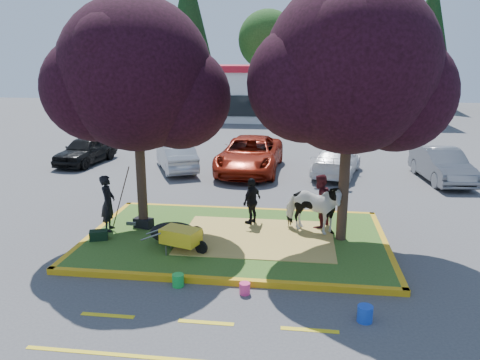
# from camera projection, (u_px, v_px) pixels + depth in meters

# --- Properties ---
(ground) EXTENTS (90.00, 90.00, 0.00)m
(ground) POSITION_uv_depth(u_px,v_px,m) (236.00, 241.00, 13.11)
(ground) COLOR #424244
(ground) RESTS_ON ground
(median_island) EXTENTS (8.00, 5.00, 0.15)m
(median_island) POSITION_uv_depth(u_px,v_px,m) (236.00, 239.00, 13.09)
(median_island) COLOR #33591B
(median_island) RESTS_ON ground
(curb_near) EXTENTS (8.30, 0.16, 0.15)m
(curb_near) POSITION_uv_depth(u_px,v_px,m) (220.00, 281.00, 10.62)
(curb_near) COLOR gold
(curb_near) RESTS_ON ground
(curb_far) EXTENTS (8.30, 0.16, 0.15)m
(curb_far) POSITION_uv_depth(u_px,v_px,m) (246.00, 210.00, 15.57)
(curb_far) COLOR gold
(curb_far) RESTS_ON ground
(curb_left) EXTENTS (0.16, 5.30, 0.15)m
(curb_left) POSITION_uv_depth(u_px,v_px,m) (97.00, 232.00, 13.61)
(curb_left) COLOR gold
(curb_left) RESTS_ON ground
(curb_right) EXTENTS (0.16, 5.30, 0.15)m
(curb_right) POSITION_uv_depth(u_px,v_px,m) (386.00, 246.00, 12.58)
(curb_right) COLOR gold
(curb_right) RESTS_ON ground
(straw_bedding) EXTENTS (4.20, 3.00, 0.01)m
(straw_bedding) POSITION_uv_depth(u_px,v_px,m) (257.00, 237.00, 13.00)
(straw_bedding) COLOR #CBB453
(straw_bedding) RESTS_ON median_island
(tree_purple_left) EXTENTS (5.06, 4.20, 6.51)m
(tree_purple_left) POSITION_uv_depth(u_px,v_px,m) (136.00, 82.00, 12.72)
(tree_purple_left) COLOR black
(tree_purple_left) RESTS_ON median_island
(tree_purple_right) EXTENTS (5.30, 4.40, 6.82)m
(tree_purple_right) POSITION_uv_depth(u_px,v_px,m) (351.00, 75.00, 11.77)
(tree_purple_right) COLOR black
(tree_purple_right) RESTS_ON median_island
(fire_lane_stripe_a) EXTENTS (1.10, 0.12, 0.01)m
(fire_lane_stripe_a) POSITION_uv_depth(u_px,v_px,m) (108.00, 315.00, 9.33)
(fire_lane_stripe_a) COLOR yellow
(fire_lane_stripe_a) RESTS_ON ground
(fire_lane_stripe_b) EXTENTS (1.10, 0.12, 0.01)m
(fire_lane_stripe_b) POSITION_uv_depth(u_px,v_px,m) (206.00, 322.00, 9.08)
(fire_lane_stripe_b) COLOR yellow
(fire_lane_stripe_b) RESTS_ON ground
(fire_lane_stripe_c) EXTENTS (1.10, 0.12, 0.01)m
(fire_lane_stripe_c) POSITION_uv_depth(u_px,v_px,m) (310.00, 330.00, 8.83)
(fire_lane_stripe_c) COLOR yellow
(fire_lane_stripe_c) RESTS_ON ground
(retail_building) EXTENTS (20.40, 8.40, 4.40)m
(retail_building) POSITION_uv_depth(u_px,v_px,m) (306.00, 92.00, 39.14)
(retail_building) COLOR silver
(retail_building) RESTS_ON ground
(treeline) EXTENTS (46.58, 7.80, 14.63)m
(treeline) POSITION_uv_depth(u_px,v_px,m) (299.00, 30.00, 47.08)
(treeline) COLOR black
(treeline) RESTS_ON ground
(cow) EXTENTS (1.94, 1.40, 1.49)m
(cow) POSITION_uv_depth(u_px,v_px,m) (313.00, 208.00, 13.16)
(cow) COLOR silver
(cow) RESTS_ON median_island
(calf) EXTENTS (1.40, 0.93, 0.57)m
(calf) POSITION_uv_depth(u_px,v_px,m) (174.00, 233.00, 12.56)
(calf) COLOR black
(calf) RESTS_ON median_island
(handler) EXTENTS (0.47, 0.64, 1.63)m
(handler) POSITION_uv_depth(u_px,v_px,m) (108.00, 203.00, 13.37)
(handler) COLOR black
(handler) RESTS_ON median_island
(visitor_a) EXTENTS (0.92, 0.97, 1.59)m
(visitor_a) POSITION_uv_depth(u_px,v_px,m) (319.00, 201.00, 13.61)
(visitor_a) COLOR #4C151B
(visitor_a) RESTS_ON median_island
(visitor_b) EXTENTS (0.69, 0.89, 1.41)m
(visitor_b) POSITION_uv_depth(u_px,v_px,m) (252.00, 201.00, 13.93)
(visitor_b) COLOR black
(visitor_b) RESTS_ON median_island
(wheelbarrow) EXTENTS (1.72, 0.85, 0.65)m
(wheelbarrow) POSITION_uv_depth(u_px,v_px,m) (181.00, 236.00, 11.87)
(wheelbarrow) COLOR black
(wheelbarrow) RESTS_ON median_island
(gear_bag_dark) EXTENTS (0.61, 0.44, 0.28)m
(gear_bag_dark) POSITION_uv_depth(u_px,v_px,m) (144.00, 223.00, 13.75)
(gear_bag_dark) COLOR black
(gear_bag_dark) RESTS_ON median_island
(gear_bag_green) EXTENTS (0.56, 0.45, 0.26)m
(gear_bag_green) POSITION_uv_depth(u_px,v_px,m) (99.00, 235.00, 12.82)
(gear_bag_green) COLOR black
(gear_bag_green) RESTS_ON median_island
(bucket_green) EXTENTS (0.30, 0.30, 0.29)m
(bucket_green) POSITION_uv_depth(u_px,v_px,m) (178.00, 280.00, 10.51)
(bucket_green) COLOR green
(bucket_green) RESTS_ON ground
(bucket_pink) EXTENTS (0.27, 0.27, 0.26)m
(bucket_pink) POSITION_uv_depth(u_px,v_px,m) (245.00, 288.00, 10.16)
(bucket_pink) COLOR #ED3478
(bucket_pink) RESTS_ON ground
(bucket_blue) EXTENTS (0.34, 0.34, 0.33)m
(bucket_blue) POSITION_uv_depth(u_px,v_px,m) (365.00, 314.00, 9.09)
(bucket_blue) COLOR blue
(bucket_blue) RESTS_ON ground
(car_black) EXTENTS (2.03, 4.07, 1.33)m
(car_black) POSITION_uv_depth(u_px,v_px,m) (86.00, 150.00, 22.63)
(car_black) COLOR black
(car_black) RESTS_ON ground
(car_silver) EXTENTS (2.85, 4.06, 1.27)m
(car_silver) POSITION_uv_depth(u_px,v_px,m) (176.00, 157.00, 21.25)
(car_silver) COLOR #A1A4A9
(car_silver) RESTS_ON ground
(car_red) EXTENTS (2.80, 5.70, 1.56)m
(car_red) POSITION_uv_depth(u_px,v_px,m) (250.00, 155.00, 21.00)
(car_red) COLOR maroon
(car_red) RESTS_ON ground
(car_white) EXTENTS (2.65, 4.50, 1.22)m
(car_white) POSITION_uv_depth(u_px,v_px,m) (336.00, 161.00, 20.44)
(car_white) COLOR white
(car_white) RESTS_ON ground
(car_grey) EXTENTS (1.88, 4.29, 1.37)m
(car_grey) POSITION_uv_depth(u_px,v_px,m) (442.00, 165.00, 19.38)
(car_grey) COLOR slate
(car_grey) RESTS_ON ground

